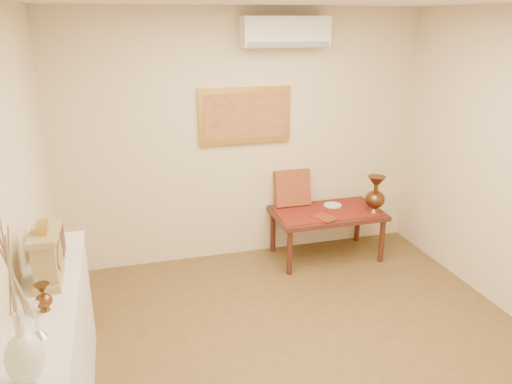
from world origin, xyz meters
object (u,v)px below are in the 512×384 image
object	(u,v)px
brass_urn_tall	(376,190)
display_ledge	(56,365)
low_table	(327,217)
mantel_clock	(47,257)
white_vase	(13,294)
wooden_chest	(52,241)

from	to	relation	value
brass_urn_tall	display_ledge	bearing A→B (deg)	-151.46
display_ledge	low_table	distance (m)	3.27
low_table	mantel_clock	bearing A→B (deg)	-147.91
brass_urn_tall	display_ledge	world-z (taller)	brass_urn_tall
white_vase	brass_urn_tall	world-z (taller)	white_vase
white_vase	low_table	bearing A→B (deg)	44.76
mantel_clock	display_ledge	bearing A→B (deg)	-92.51
brass_urn_tall	display_ledge	size ratio (longest dim) A/B	0.24
mantel_clock	low_table	bearing A→B (deg)	32.09
display_ledge	low_table	world-z (taller)	display_ledge
white_vase	display_ledge	world-z (taller)	white_vase
display_ledge	low_table	size ratio (longest dim) A/B	1.68
white_vase	mantel_clock	distance (m)	1.01
white_vase	display_ledge	distance (m)	1.22
mantel_clock	low_table	world-z (taller)	mantel_clock
white_vase	display_ledge	xyz separation A→B (m)	(-0.01, 0.76, -0.95)
brass_urn_tall	wooden_chest	bearing A→B (deg)	-160.19
brass_urn_tall	low_table	world-z (taller)	brass_urn_tall
wooden_chest	brass_urn_tall	bearing A→B (deg)	19.81
white_vase	wooden_chest	xyz separation A→B (m)	(-0.01, 1.34, -0.34)
display_ledge	mantel_clock	bearing A→B (deg)	87.49
display_ledge	brass_urn_tall	bearing A→B (deg)	28.54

